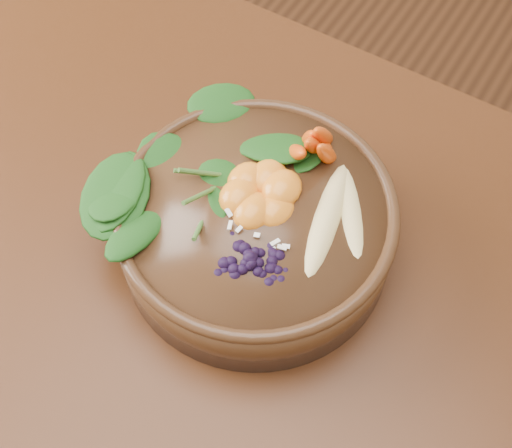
% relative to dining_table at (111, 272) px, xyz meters
% --- Properties ---
extents(ground, '(4.00, 4.00, 0.00)m').
position_rel_dining_table_xyz_m(ground, '(0.00, 0.00, -0.66)').
color(ground, '#381E0F').
rests_on(ground, ground).
extents(dining_table, '(1.60, 0.90, 0.75)m').
position_rel_dining_table_xyz_m(dining_table, '(0.00, 0.00, 0.00)').
color(dining_table, '#331C0C').
rests_on(dining_table, ground).
extents(stoneware_bowl, '(0.42, 0.42, 0.09)m').
position_rel_dining_table_xyz_m(stoneware_bowl, '(0.17, 0.09, 0.14)').
color(stoneware_bowl, '#3D2514').
rests_on(stoneware_bowl, dining_table).
extents(kale_heap, '(0.27, 0.25, 0.05)m').
position_rel_dining_table_xyz_m(kale_heap, '(0.10, 0.13, 0.20)').
color(kale_heap, '#1A4F15').
rests_on(kale_heap, stoneware_bowl).
extents(carrot_cluster, '(0.09, 0.09, 0.09)m').
position_rel_dining_table_xyz_m(carrot_cluster, '(0.19, 0.19, 0.22)').
color(carrot_cluster, '#E24A11').
rests_on(carrot_cluster, stoneware_bowl).
extents(banana_halves, '(0.12, 0.18, 0.03)m').
position_rel_dining_table_xyz_m(banana_halves, '(0.25, 0.13, 0.19)').
color(banana_halves, '#E0CC84').
rests_on(banana_halves, stoneware_bowl).
extents(mandarin_cluster, '(0.12, 0.13, 0.04)m').
position_rel_dining_table_xyz_m(mandarin_cluster, '(0.17, 0.11, 0.20)').
color(mandarin_cluster, orange).
rests_on(mandarin_cluster, stoneware_bowl).
extents(blueberry_pile, '(0.18, 0.16, 0.04)m').
position_rel_dining_table_xyz_m(blueberry_pile, '(0.20, 0.03, 0.20)').
color(blueberry_pile, black).
rests_on(blueberry_pile, stoneware_bowl).
extents(coconut_flakes, '(0.12, 0.11, 0.01)m').
position_rel_dining_table_xyz_m(coconut_flakes, '(0.18, 0.07, 0.18)').
color(coconut_flakes, white).
rests_on(coconut_flakes, stoneware_bowl).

